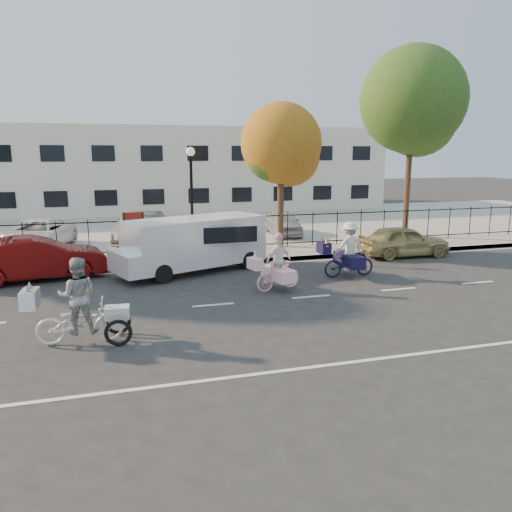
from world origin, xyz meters
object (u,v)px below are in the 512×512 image
object	(u,v)px
red_sedan	(37,258)
lot_car_b	(37,234)
zebra_trike	(79,311)
white_van	(193,242)
gold_sedan	(404,241)
bull_bike	(348,255)
lot_car_c	(141,228)
lamppost	(191,182)
unicorn_bike	(278,269)
lot_car_d	(283,222)

from	to	relation	value
red_sedan	lot_car_b	bearing A→B (deg)	-3.52
zebra_trike	white_van	world-z (taller)	zebra_trike
gold_sedan	lot_car_b	bearing A→B (deg)	72.44
zebra_trike	white_van	distance (m)	7.20
bull_bike	lot_car_c	distance (m)	10.29
bull_bike	lot_car_c	world-z (taller)	bull_bike
lamppost	unicorn_bike	size ratio (longest dim) A/B	2.31
unicorn_bike	lot_car_b	world-z (taller)	unicorn_bike
unicorn_bike	white_van	distance (m)	3.94
unicorn_bike	lot_car_b	xyz separation A→B (m)	(-8.08, 8.57, 0.12)
white_van	red_sedan	size ratio (longest dim) A/B	1.33
lamppost	lot_car_c	size ratio (longest dim) A/B	1.00
bull_bike	white_van	bearing A→B (deg)	65.91
lot_car_d	lot_car_c	bearing A→B (deg)	-168.56
unicorn_bike	gold_sedan	distance (m)	7.59
lot_car_b	bull_bike	bearing A→B (deg)	-19.58
unicorn_bike	white_van	xyz separation A→B (m)	(-2.15, 3.27, 0.40)
lamppost	lot_car_c	bearing A→B (deg)	121.87
zebra_trike	gold_sedan	size ratio (longest dim) A/B	0.61
lot_car_b	lot_car_d	distance (m)	11.53
gold_sedan	red_sedan	bearing A→B (deg)	91.29
unicorn_bike	red_sedan	world-z (taller)	unicorn_bike
white_van	red_sedan	bearing A→B (deg)	155.99
bull_bike	lot_car_d	size ratio (longest dim) A/B	0.56
zebra_trike	bull_bike	xyz separation A→B (m)	(8.67, 3.98, -0.00)
zebra_trike	lot_car_d	xyz separation A→B (m)	(9.16, 12.35, 0.00)
lot_car_c	white_van	bearing A→B (deg)	-57.05
gold_sedan	lot_car_d	world-z (taller)	lot_car_d
lamppost	bull_bike	xyz separation A→B (m)	(4.70, -4.81, -2.34)
bull_bike	lot_car_c	size ratio (longest dim) A/B	0.48
white_van	lot_car_c	world-z (taller)	white_van
lot_car_b	unicorn_bike	bearing A→B (deg)	-31.82
white_van	lot_car_c	size ratio (longest dim) A/B	1.39
zebra_trike	unicorn_bike	xyz separation A→B (m)	(5.73, 2.97, -0.09)
zebra_trike	lamppost	bearing A→B (deg)	-21.08
zebra_trike	lot_car_c	distance (m)	12.04
zebra_trike	lot_car_b	size ratio (longest dim) A/B	0.50
bull_bike	white_van	xyz separation A→B (m)	(-5.10, 2.26, 0.31)
lot_car_c	lot_car_d	world-z (taller)	lot_car_c
unicorn_bike	bull_bike	distance (m)	3.11
lot_car_b	lot_car_d	world-z (taller)	lot_car_b
unicorn_bike	red_sedan	size ratio (longest dim) A/B	0.42
lot_car_d	bull_bike	bearing A→B (deg)	-85.79
lamppost	bull_bike	size ratio (longest dim) A/B	2.11
gold_sedan	lot_car_b	distance (m)	15.64
lamppost	white_van	bearing A→B (deg)	-98.85
lamppost	lot_car_d	distance (m)	6.71
lot_car_d	lamppost	bearing A→B (deg)	-137.98
lamppost	bull_bike	distance (m)	7.12
white_van	gold_sedan	bearing A→B (deg)	-19.77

